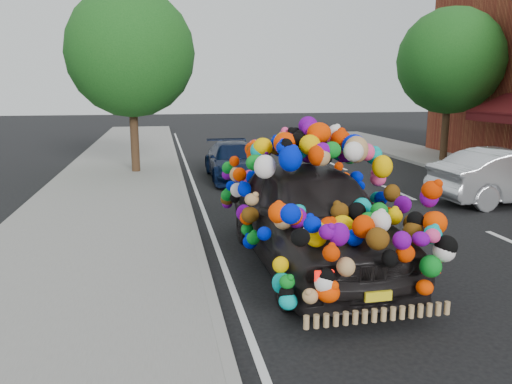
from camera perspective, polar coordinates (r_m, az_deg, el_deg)
The scene contains 7 objects.
ground at distance 8.83m, azimuth 9.41°, elevation -7.55°, with size 100.00×100.00×0.00m, color black.
sidewalk at distance 8.40m, azimuth -19.64°, elevation -8.67°, with size 4.00×60.00×0.12m, color gray.
kerb at distance 8.31m, azimuth -6.11°, elevation -8.20°, with size 0.15×60.00×0.13m, color gray.
tree_near_sidewalk at distance 17.35m, azimuth -14.17°, elevation 15.17°, with size 4.20×4.20×6.13m.
tree_far_b at distance 20.92m, azimuth 21.33°, elevation 13.74°, with size 4.00×4.00×5.90m.
plush_art_car at distance 8.22m, azimuth 6.39°, elevation -0.10°, with size 2.49×5.24×2.35m.
navy_sedan at distance 16.10m, azimuth -2.52°, elevation 3.54°, with size 1.65×4.06×1.18m, color black.
Camera 1 is at (-2.96, -7.79, 2.90)m, focal length 35.00 mm.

